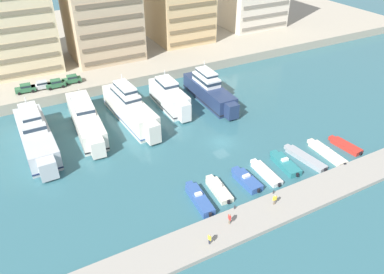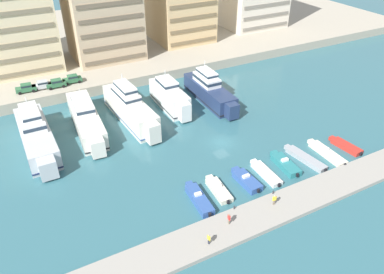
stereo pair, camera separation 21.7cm
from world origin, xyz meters
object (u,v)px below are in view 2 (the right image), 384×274
Objects in this scene: motorboat_blue_mid_left at (246,180)px; car_green_far_left at (26,88)px; yacht_ivory_left at (86,118)px; car_green_mid_left at (56,83)px; yacht_ivory_mid_left at (130,108)px; motorboat_grey_center_right at (305,158)px; motorboat_white_center_left at (266,173)px; motorboat_red_right at (346,146)px; motorboat_cream_left at (218,190)px; pedestrian_mid_deck at (229,218)px; motorboat_blue_far_left at (199,199)px; pedestrian_far_side at (274,199)px; car_green_center_left at (72,79)px; car_silver_left at (42,85)px; yacht_white_center_left at (170,97)px; pedestrian_near_edge at (209,239)px; yacht_navy_center at (210,91)px; motorboat_teal_center at (285,164)px; yacht_silver_far_left at (36,134)px; motorboat_cream_mid_right at (327,153)px.

motorboat_blue_mid_left is 51.28m from car_green_far_left.
yacht_ivory_left is 5.29× the size of car_green_mid_left.
yacht_ivory_mid_left reaches higher than motorboat_grey_center_right.
motorboat_red_right is (17.11, -0.49, 0.02)m from motorboat_white_center_left.
pedestrian_mid_deck reaches higher than motorboat_cream_left.
motorboat_blue_far_left reaches higher than motorboat_grey_center_right.
motorboat_blue_mid_left reaches higher than motorboat_red_right.
car_green_center_left is at bearing 107.60° from pedestrian_far_side.
car_green_far_left reaches higher than motorboat_white_center_left.
motorboat_blue_far_left is at bearing -72.85° from car_silver_left.
yacht_ivory_left reaches higher than motorboat_cream_left.
yacht_ivory_left is 12.65× the size of pedestrian_far_side.
car_silver_left is 6.40m from car_green_center_left.
motorboat_cream_left is (-4.99, -27.55, -2.04)m from yacht_white_center_left.
pedestrian_mid_deck is (-2.54, -6.77, 1.26)m from motorboat_cream_left.
motorboat_red_right is (29.90, -27.01, -2.28)m from yacht_ivory_mid_left.
pedestrian_near_edge is at bearing -151.43° from motorboat_white_center_left.
car_silver_left is at bearing 150.46° from yacht_navy_center.
motorboat_teal_center reaches higher than motorboat_cream_left.
motorboat_grey_center_right is (20.63, 0.52, -0.14)m from motorboat_blue_far_left.
yacht_navy_center is at bearing 62.37° from motorboat_cream_left.
yacht_ivory_mid_left is at bearing -68.47° from car_green_center_left.
yacht_silver_far_left is 2.48× the size of motorboat_grey_center_right.
motorboat_grey_center_right is at bearing 28.96° from pedestrian_far_side.
car_green_far_left is 1.01× the size of car_silver_left.
motorboat_blue_mid_left is 6.48m from pedestrian_far_side.
yacht_white_center_left reaches higher than car_green_mid_left.
car_silver_left is at bearing -179.41° from car_green_center_left.
motorboat_blue_far_left reaches higher than motorboat_white_center_left.
motorboat_cream_mid_right is (4.39, -0.50, -0.02)m from motorboat_grey_center_right.
car_green_far_left reaches higher than motorboat_cream_mid_right.
yacht_silver_far_left is 37.46m from pedestrian_mid_deck.
yacht_ivory_left is 36.27m from pedestrian_near_edge.
yacht_white_center_left is 3.66× the size of car_green_center_left.
motorboat_blue_far_left is 4.42× the size of pedestrian_mid_deck.
motorboat_blue_mid_left is (26.65, -25.65, -1.94)m from yacht_silver_far_left.
motorboat_blue_far_left is 1.07× the size of motorboat_teal_center.
motorboat_white_center_left is at bearing 177.87° from motorboat_cream_mid_right.
motorboat_blue_mid_left is 16.49m from motorboat_cream_mid_right.
yacht_ivory_mid_left is at bearing -52.81° from car_silver_left.
pedestrian_mid_deck is (10.02, -34.07, -0.49)m from yacht_ivory_left.
motorboat_blue_far_left is 1.14× the size of motorboat_cream_left.
yacht_ivory_mid_left is 2.89× the size of motorboat_white_center_left.
motorboat_blue_mid_left is at bearing -179.01° from motorboat_grey_center_right.
car_silver_left is (-38.80, 44.64, 2.92)m from motorboat_cream_mid_right.
yacht_ivory_left is 17.56m from yacht_white_center_left.
motorboat_cream_left is 25.85m from motorboat_red_right.
motorboat_white_center_left is 1.74× the size of car_green_far_left.
motorboat_grey_center_right is at bearing -52.06° from car_silver_left.
yacht_navy_center is at bearing 57.06° from motorboat_blue_far_left.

